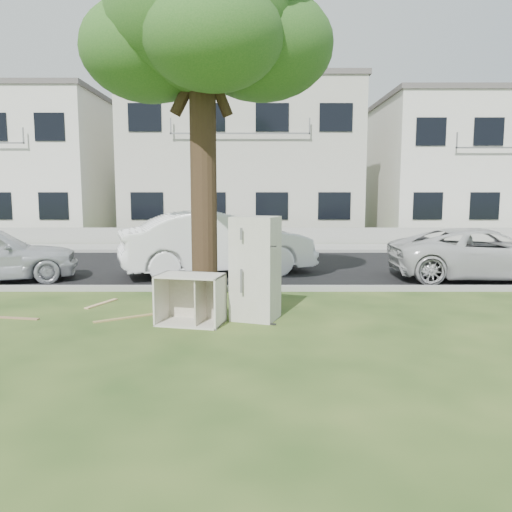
{
  "coord_description": "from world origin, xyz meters",
  "views": [
    {
      "loc": [
        0.68,
        -8.57,
        2.21
      ],
      "look_at": [
        0.68,
        0.6,
        1.03
      ],
      "focal_mm": 35.0,
      "sensor_mm": 36.0,
      "label": 1
    }
  ],
  "objects_px": {
    "cabinet": "(191,299)",
    "car_center": "(218,243)",
    "car_right": "(484,254)",
    "fridge": "(256,268)"
  },
  "relations": [
    {
      "from": "fridge",
      "to": "car_right",
      "type": "distance_m",
      "value": 7.05
    },
    {
      "from": "fridge",
      "to": "cabinet",
      "type": "relative_size",
      "value": 1.66
    },
    {
      "from": "fridge",
      "to": "cabinet",
      "type": "bearing_deg",
      "value": -144.07
    },
    {
      "from": "cabinet",
      "to": "car_right",
      "type": "relative_size",
      "value": 0.23
    },
    {
      "from": "cabinet",
      "to": "car_center",
      "type": "distance_m",
      "value": 5.11
    },
    {
      "from": "cabinet",
      "to": "car_center",
      "type": "relative_size",
      "value": 0.21
    },
    {
      "from": "car_center",
      "to": "car_right",
      "type": "bearing_deg",
      "value": -115.28
    },
    {
      "from": "car_right",
      "to": "fridge",
      "type": "bearing_deg",
      "value": 126.91
    },
    {
      "from": "fridge",
      "to": "car_right",
      "type": "height_order",
      "value": "fridge"
    },
    {
      "from": "fridge",
      "to": "car_right",
      "type": "bearing_deg",
      "value": 53.29
    }
  ]
}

